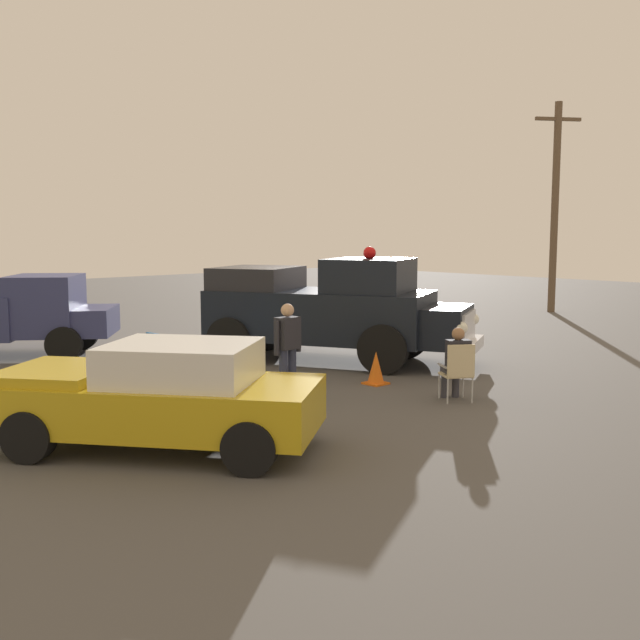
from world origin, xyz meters
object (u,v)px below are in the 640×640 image
at_px(classic_hot_rod, 158,395).
at_px(lawn_chair_spare, 280,322).
at_px(lawn_chair_by_car, 160,355).
at_px(spectator_seated, 456,361).
at_px(utility_pole, 555,204).
at_px(vintage_fire_truck, 330,309).
at_px(parked_pickup, 7,314).
at_px(traffic_cone, 376,368).
at_px(spectator_standing, 288,344).
at_px(lawn_chair_near_truck, 458,368).

bearing_deg(classic_hot_rod, lawn_chair_spare, 130.02).
bearing_deg(lawn_chair_by_car, spectator_seated, 34.07).
height_order(lawn_chair_spare, utility_pole, utility_pole).
distance_m(vintage_fire_truck, classic_hot_rod, 7.15).
xyz_separation_m(lawn_chair_by_car, lawn_chair_spare, (-2.39, 4.95, 0.00)).
height_order(lawn_chair_by_car, utility_pole, utility_pole).
height_order(parked_pickup, lawn_chair_spare, parked_pickup).
distance_m(lawn_chair_spare, traffic_cone, 5.42).
height_order(lawn_chair_by_car, traffic_cone, lawn_chair_by_car).
xyz_separation_m(vintage_fire_truck, traffic_cone, (2.39, -1.06, -0.89)).
xyz_separation_m(parked_pickup, lawn_chair_by_car, (5.33, 0.88, -0.40)).
height_order(lawn_chair_spare, spectator_standing, spectator_standing).
bearing_deg(lawn_chair_spare, parked_pickup, -116.83).
height_order(lawn_chair_near_truck, spectator_seated, spectator_seated).
bearing_deg(classic_hot_rod, parked_pickup, 171.72).
xyz_separation_m(spectator_seated, spectator_standing, (-2.11, -2.02, 0.27)).
xyz_separation_m(lawn_chair_near_truck, lawn_chair_by_car, (-4.68, -3.02, 0.00)).
bearing_deg(lawn_chair_by_car, lawn_chair_near_truck, 32.81).
xyz_separation_m(classic_hot_rod, parked_pickup, (-8.93, 1.30, 0.24)).
distance_m(lawn_chair_spare, spectator_standing, 6.21).
distance_m(vintage_fire_truck, traffic_cone, 2.77).
relative_size(vintage_fire_truck, parked_pickup, 1.28).
relative_size(spectator_seated, utility_pole, 0.17).
bearing_deg(spectator_seated, vintage_fire_truck, 166.02).
bearing_deg(spectator_standing, spectator_seated, 43.62).
height_order(classic_hot_rod, spectator_seated, classic_hot_rod).
xyz_separation_m(vintage_fire_truck, lawn_chair_spare, (-2.69, 0.79, -0.61)).
distance_m(lawn_chair_near_truck, lawn_chair_spare, 7.33).
relative_size(vintage_fire_truck, spectator_standing, 3.75).
bearing_deg(spectator_standing, utility_pole, 104.19).
relative_size(vintage_fire_truck, lawn_chair_by_car, 6.17).
bearing_deg(lawn_chair_by_car, vintage_fire_truck, 85.77).
distance_m(vintage_fire_truck, spectator_standing, 3.76).
relative_size(lawn_chair_by_car, spectator_seated, 0.79).
bearing_deg(parked_pickup, lawn_chair_by_car, 9.33).
height_order(parked_pickup, utility_pole, utility_pole).
height_order(classic_hot_rod, lawn_chair_spare, classic_hot_rod).
distance_m(lawn_chair_spare, utility_pole, 12.59).
bearing_deg(vintage_fire_truck, lawn_chair_near_truck, -14.56).
bearing_deg(vintage_fire_truck, traffic_cone, -23.97).
distance_m(parked_pickup, lawn_chair_spare, 6.54).
xyz_separation_m(parked_pickup, lawn_chair_spare, (2.95, 5.82, -0.40)).
xyz_separation_m(spectator_standing, traffic_cone, (0.24, 2.01, -0.66)).
bearing_deg(parked_pickup, lawn_chair_spare, 63.17).
bearing_deg(parked_pickup, lawn_chair_near_truck, 21.25).
distance_m(lawn_chair_by_car, traffic_cone, 4.12).
xyz_separation_m(vintage_fire_truck, lawn_chair_near_truck, (4.38, -1.14, -0.61)).
height_order(lawn_chair_spare, traffic_cone, lawn_chair_spare).
distance_m(spectator_seated, spectator_standing, 2.93).
xyz_separation_m(lawn_chair_by_car, spectator_seated, (4.57, 3.09, 0.11)).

